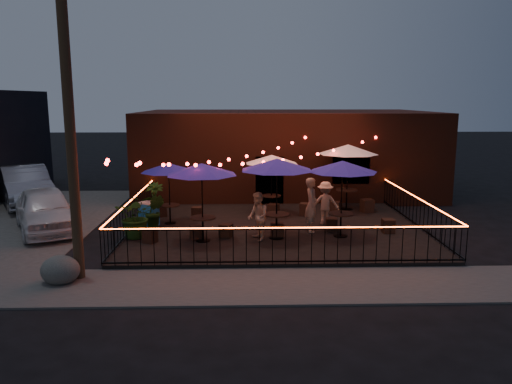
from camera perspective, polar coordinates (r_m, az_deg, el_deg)
ground at (r=15.78m, az=2.74°, el=-6.40°), size 110.00×110.00×0.00m
patio at (r=17.68m, az=2.26°, el=-4.27°), size 10.00×8.00×0.15m
sidewalk at (r=12.71m, az=3.86°, el=-10.58°), size 18.00×2.50×0.05m
brick_building at (r=25.26m, az=3.35°, el=4.66°), size 14.00×8.00×4.00m
utility_pole at (r=13.16m, az=-20.52°, el=7.27°), size 0.26×0.26×8.00m
fence_front at (r=13.68m, az=3.40°, el=-6.20°), size 10.00×0.04×1.04m
fence_left at (r=17.91m, az=-13.91°, el=-2.45°), size 0.04×8.00×1.04m
fence_right at (r=18.55m, az=17.88°, el=-2.20°), size 0.04×8.00×1.04m
festoon_lights at (r=16.88m, az=-1.04°, el=3.48°), size 10.02×8.72×1.32m
cafe_table_0 at (r=15.59m, az=-6.23°, el=2.49°), size 2.79×2.79×2.49m
cafe_table_1 at (r=18.06m, az=-9.96°, el=2.67°), size 2.61×2.61×2.21m
cafe_table_2 at (r=15.81m, az=2.41°, el=3.03°), size 3.07×3.07×2.61m
cafe_table_3 at (r=19.40m, az=1.80°, el=3.67°), size 2.77×2.77×2.32m
cafe_table_4 at (r=16.27m, az=9.86°, el=2.78°), size 2.33×2.33×2.51m
cafe_table_5 at (r=20.40m, az=10.49°, el=4.72°), size 3.04×3.04×2.66m
bistro_chair_0 at (r=16.10m, az=-12.02°, el=-4.92°), size 0.48×0.48×0.43m
bistro_chair_1 at (r=16.25m, az=-6.81°, el=-4.61°), size 0.47×0.47×0.44m
bistro_chair_2 at (r=19.52m, az=-10.73°, el=-2.17°), size 0.44×0.44×0.41m
bistro_chair_3 at (r=19.04m, az=-6.75°, el=-2.35°), size 0.42×0.42×0.44m
bistro_chair_4 at (r=16.38m, az=-3.46°, el=-4.43°), size 0.49×0.49×0.43m
bistro_chair_5 at (r=16.40m, az=2.45°, el=-4.36°), size 0.42×0.42×0.46m
bistro_chair_6 at (r=19.28m, az=1.99°, el=-2.07°), size 0.51×0.51×0.47m
bistro_chair_7 at (r=19.43m, az=5.64°, el=-1.99°), size 0.50×0.50×0.48m
bistro_chair_8 at (r=17.34m, az=8.61°, el=-3.68°), size 0.38×0.38×0.44m
bistro_chair_9 at (r=17.47m, az=14.87°, el=-3.76°), size 0.40×0.40×0.47m
bistro_chair_10 at (r=20.03m, az=8.96°, el=-1.73°), size 0.48×0.48×0.45m
bistro_chair_11 at (r=20.40m, az=12.58°, el=-1.54°), size 0.53×0.53×0.52m
patron_a at (r=17.01m, az=6.37°, el=-1.46°), size 0.49×0.71×1.85m
patron_b at (r=15.89m, az=0.20°, el=-2.80°), size 0.78×0.89×1.55m
patron_c at (r=18.10m, az=7.90°, el=-1.25°), size 1.05×0.67×1.55m
potted_shrub_a at (r=16.64m, az=-13.47°, el=-2.68°), size 1.39×1.23×1.45m
potted_shrub_b at (r=17.77m, az=-11.52°, el=-2.17°), size 0.66×0.54×1.19m
potted_shrub_c at (r=19.86m, az=-11.51°, el=-0.75°), size 0.82×0.82×1.25m
cooler at (r=18.16m, az=-12.13°, el=-2.44°), size 0.78×0.68×0.86m
boulder at (r=13.64m, az=-21.46°, el=-8.32°), size 1.12×1.02×0.73m
car_white at (r=19.08m, az=-22.94°, el=-1.87°), size 3.66×4.83×1.53m
car_silver at (r=24.18m, az=-24.89°, el=0.68°), size 4.16×5.40×1.71m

